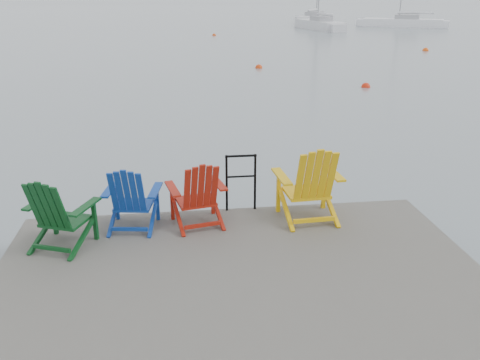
{
  "coord_description": "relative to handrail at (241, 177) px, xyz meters",
  "views": [
    {
      "loc": [
        -0.69,
        -4.76,
        3.74
      ],
      "look_at": [
        0.28,
        2.83,
        0.85
      ],
      "focal_mm": 38.0,
      "sensor_mm": 36.0,
      "label": 1
    }
  ],
  "objects": [
    {
      "name": "chair_red",
      "position": [
        -0.68,
        -0.48,
        -0.04
      ],
      "size": [
        0.9,
        0.85,
        1.0
      ],
      "rotation": [
        0.0,
        0.0,
        0.21
      ],
      "color": "maroon",
      "rests_on": "dock"
    },
    {
      "name": "ground",
      "position": [
        -0.25,
        -2.45,
        -1.04
      ],
      "size": [
        400.0,
        400.0,
        0.0
      ],
      "primitive_type": "plane",
      "color": "slate",
      "rests_on": "ground"
    },
    {
      "name": "dock",
      "position": [
        -0.25,
        -2.45,
        -0.69
      ],
      "size": [
        6.0,
        5.0,
        1.4
      ],
      "color": "#2D2B28",
      "rests_on": "ground"
    },
    {
      "name": "handrail",
      "position": [
        0.0,
        0.0,
        0.0
      ],
      "size": [
        0.48,
        0.04,
        0.9
      ],
      "color": "black",
      "rests_on": "dock"
    },
    {
      "name": "chair_blue",
      "position": [
        -1.62,
        -0.48,
        -0.05
      ],
      "size": [
        0.85,
        0.8,
        0.97
      ],
      "rotation": [
        0.0,
        0.0,
        -0.16
      ],
      "color": "navy",
      "rests_on": "dock"
    },
    {
      "name": "sailboat_mid",
      "position": [
        16.02,
        54.65,
        -0.69
      ],
      "size": [
        6.47,
        8.73,
        12.1
      ],
      "rotation": [
        0.0,
        0.0,
        -0.54
      ],
      "color": "silver",
      "rests_on": "ground"
    },
    {
      "name": "buoy_d",
      "position": [
        2.56,
        37.55,
        -1.04
      ],
      "size": [
        0.34,
        0.34,
        0.34
      ],
      "primitive_type": "sphere",
      "color": "#D5410C",
      "rests_on": "ground"
    },
    {
      "name": "chair_yellow",
      "position": [
        0.95,
        -0.5,
        0.05
      ],
      "size": [
        0.97,
        0.91,
        1.17
      ],
      "rotation": [
        0.0,
        0.0,
        0.06
      ],
      "color": "#DEA80C",
      "rests_on": "dock"
    },
    {
      "name": "chair_green",
      "position": [
        -2.53,
        -0.93,
        -0.03
      ],
      "size": [
        0.98,
        0.94,
        1.02
      ],
      "rotation": [
        0.0,
        0.0,
        -0.39
      ],
      "color": "#0A3B16",
      "rests_on": "dock"
    },
    {
      "name": "buoy_a",
      "position": [
        6.73,
        12.54,
        -1.04
      ],
      "size": [
        0.37,
        0.37,
        0.37
      ],
      "primitive_type": "sphere",
      "color": "red",
      "rests_on": "ground"
    },
    {
      "name": "sailboat_near",
      "position": [
        13.48,
        43.7,
        -0.69
      ],
      "size": [
        3.27,
        8.0,
        10.82
      ],
      "rotation": [
        0.0,
        0.0,
        0.16
      ],
      "color": "silver",
      "rests_on": "ground"
    },
    {
      "name": "sailboat_far",
      "position": [
        23.02,
        45.63,
        -0.69
      ],
      "size": [
        8.0,
        5.69,
        11.09
      ],
      "rotation": [
        0.0,
        0.0,
        1.07
      ],
      "color": "white",
      "rests_on": "ground"
    },
    {
      "name": "buoy_c",
      "position": [
        15.16,
        24.47,
        -1.04
      ],
      "size": [
        0.39,
        0.39,
        0.39
      ],
      "primitive_type": "sphere",
      "color": "#E44B0D",
      "rests_on": "ground"
    },
    {
      "name": "buoy_b",
      "position": [
        3.29,
        18.35,
        -1.04
      ],
      "size": [
        0.37,
        0.37,
        0.37
      ],
      "primitive_type": "sphere",
      "color": "red",
      "rests_on": "ground"
    }
  ]
}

